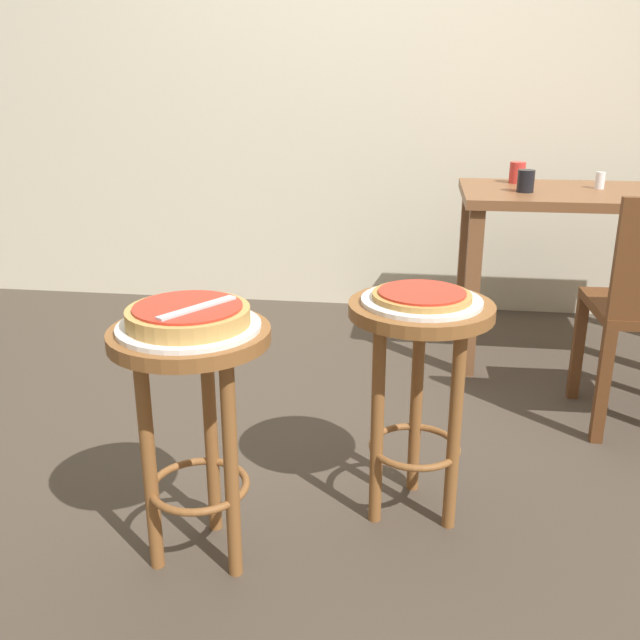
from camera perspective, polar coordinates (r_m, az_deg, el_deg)
name	(u,v)px	position (r m, az deg, el deg)	size (l,w,h in m)	color
ground_plane	(326,443)	(2.48, 0.47, -9.94)	(6.00, 6.00, 0.00)	#42382D
back_wall	(371,13)	(3.82, 4.11, 23.49)	(6.00, 0.10, 3.00)	beige
stool_foreground	(193,392)	(1.76, -10.21, -5.71)	(0.39, 0.39, 0.64)	brown
serving_plate_foreground	(189,327)	(1.69, -10.54, -0.52)	(0.34, 0.34, 0.01)	silver
pizza_foreground	(188,315)	(1.68, -10.60, 0.39)	(0.29, 0.29, 0.05)	tan
stool_middle	(419,360)	(1.93, 7.98, -3.24)	(0.39, 0.39, 0.64)	brown
serving_plate_middle	(422,301)	(1.88, 8.21, 1.54)	(0.32, 0.32, 0.01)	silver
pizza_middle	(422,295)	(1.87, 8.24, 2.00)	(0.26, 0.26, 0.02)	#B78442
dining_table	(590,219)	(3.24, 20.96, 7.64)	(1.08, 0.65, 0.75)	brown
cup_near_edge	(526,181)	(3.08, 16.29, 10.73)	(0.07, 0.07, 0.09)	black
cup_far_edge	(517,173)	(3.34, 15.66, 11.40)	(0.07, 0.07, 0.09)	red
condiment_shaker	(600,180)	(3.28, 21.69, 10.44)	(0.04, 0.04, 0.07)	white
pizza_server_knife	(197,308)	(1.65, -9.88, 1.00)	(0.22, 0.02, 0.01)	silver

